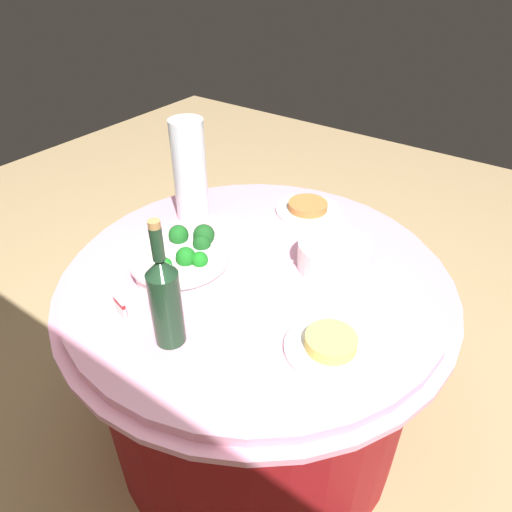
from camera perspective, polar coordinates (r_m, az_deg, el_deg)
ground_plane at (r=1.90m, az=0.00°, el=-19.75°), size 6.00×6.00×0.00m
buffet_table at (r=1.61m, az=0.00°, el=-12.11°), size 1.16×1.16×0.74m
broccoli_bowl at (r=1.35m, az=-9.04°, el=-0.55°), size 0.28×0.28×0.12m
plate_stack at (r=1.37m, az=9.46°, el=0.15°), size 0.21×0.21×0.08m
wine_bottle at (r=1.08m, az=-11.05°, el=-5.15°), size 0.07×0.07×0.34m
decorative_fruit_vase at (r=1.56m, az=-8.04°, el=9.69°), size 0.11×0.11×0.34m
serving_tongs at (r=1.33m, az=2.57°, el=-2.50°), size 0.08×0.17×0.01m
food_plate_noodles at (r=1.13m, az=9.10°, el=-10.72°), size 0.22×0.22×0.04m
food_plate_peanuts at (r=1.64m, az=6.33°, el=5.81°), size 0.22×0.22×0.04m
label_placard_front at (r=1.24m, az=-16.27°, el=-6.01°), size 0.05×0.02×0.05m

